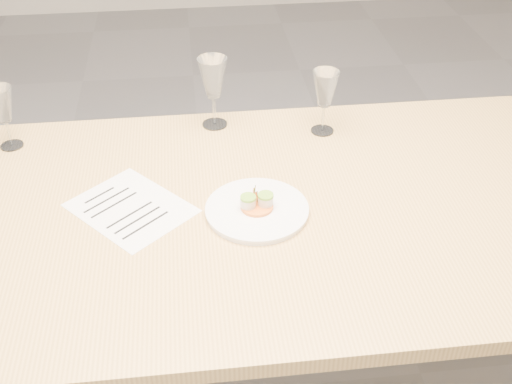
{
  "coord_description": "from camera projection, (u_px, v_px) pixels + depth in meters",
  "views": [
    {
      "loc": [
        -0.04,
        -1.29,
        1.75
      ],
      "look_at": [
        0.11,
        -0.01,
        0.8
      ],
      "focal_mm": 45.0,
      "sensor_mm": 36.0,
      "label": 1
    }
  ],
  "objects": [
    {
      "name": "recipe_sheet",
      "position": [
        131.0,
        208.0,
        1.63
      ],
      "size": [
        0.36,
        0.37,
        0.0
      ],
      "rotation": [
        0.0,
        0.0,
        0.72
      ],
      "color": "white",
      "rests_on": "dining_table"
    },
    {
      "name": "wine_glass_1",
      "position": [
        2.0,
        106.0,
        1.79
      ],
      "size": [
        0.08,
        0.08,
        0.19
      ],
      "color": "white",
      "rests_on": "dining_table"
    },
    {
      "name": "wine_glass_3",
      "position": [
        325.0,
        90.0,
        1.86
      ],
      "size": [
        0.08,
        0.08,
        0.2
      ],
      "color": "white",
      "rests_on": "dining_table"
    },
    {
      "name": "wine_glass_2",
      "position": [
        213.0,
        79.0,
        1.88
      ],
      "size": [
        0.09,
        0.09,
        0.22
      ],
      "color": "white",
      "rests_on": "dining_table"
    },
    {
      "name": "dining_table",
      "position": [
        212.0,
        230.0,
        1.67
      ],
      "size": [
        2.4,
        1.0,
        0.75
      ],
      "color": "tan",
      "rests_on": "ground"
    },
    {
      "name": "dinner_plate",
      "position": [
        257.0,
        209.0,
        1.61
      ],
      "size": [
        0.26,
        0.26,
        0.07
      ],
      "rotation": [
        0.0,
        0.0,
        -0.13
      ],
      "color": "white",
      "rests_on": "dining_table"
    }
  ]
}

